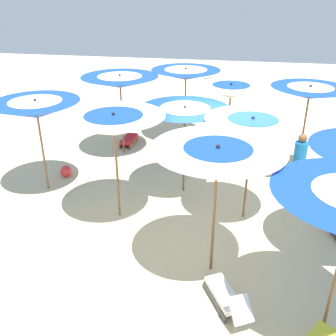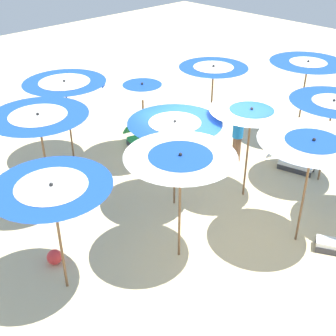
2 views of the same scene
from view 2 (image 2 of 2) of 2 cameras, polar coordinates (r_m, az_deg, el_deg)
ground at (r=11.48m, az=4.75°, el=-3.21°), size 36.97×36.97×0.04m
beach_umbrella_0 at (r=12.36m, az=-13.03°, el=10.01°), size 2.21×2.21×2.38m
beach_umbrella_1 at (r=10.30m, az=-16.17°, el=5.68°), size 2.23×2.23×2.44m
beach_umbrella_2 at (r=7.81m, az=-14.50°, el=-3.41°), size 2.07×2.07×2.37m
beach_umbrella_3 at (r=12.11m, az=-3.29°, el=9.80°), size 2.15×2.15×2.29m
beach_umbrella_4 at (r=10.02m, az=0.87°, el=5.04°), size 2.13×2.13×2.25m
beach_umbrella_5 at (r=8.28m, az=1.58°, el=0.32°), size 2.12×2.12×2.45m
beach_umbrella_6 at (r=12.83m, az=5.80°, el=12.11°), size 1.95×1.95×2.51m
beach_umbrella_7 at (r=10.47m, az=10.57°, el=6.55°), size 1.95×1.95×2.39m
beach_umbrella_8 at (r=9.12m, az=17.97°, el=2.29°), size 2.18×2.18×2.50m
beach_umbrella_9 at (r=14.04m, az=17.40°, el=12.21°), size 2.25×2.25×2.44m
beach_umbrella_10 at (r=11.71m, az=20.29°, el=7.15°), size 2.14×2.14×2.30m
lounger_1 at (r=13.49m, az=-4.01°, el=3.42°), size 0.66×1.23×0.57m
lounger_2 at (r=12.79m, az=15.67°, el=0.60°), size 0.67×1.35×0.53m
lounger_4 at (r=11.84m, az=-16.72°, el=-2.05°), size 0.43×1.20×0.65m
beachgoer_0 at (r=12.58m, az=8.91°, el=4.30°), size 0.30×0.30×1.63m
beach_ball at (r=9.56m, az=-14.30°, el=-10.97°), size 0.32×0.32×0.32m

